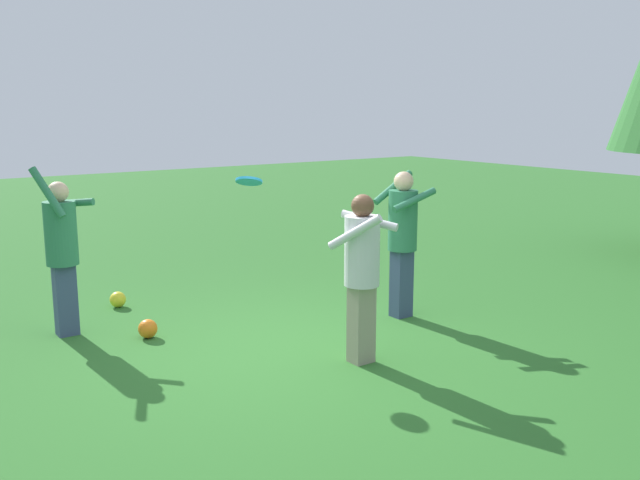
{
  "coord_description": "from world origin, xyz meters",
  "views": [
    {
      "loc": [
        5.77,
        -3.68,
        2.48
      ],
      "look_at": [
        -0.29,
        0.59,
        1.05
      ],
      "focal_mm": 39.37,
      "sensor_mm": 36.0,
      "label": 1
    }
  ],
  "objects": [
    {
      "name": "ground_plane",
      "position": [
        0.0,
        0.0,
        0.0
      ],
      "size": [
        40.0,
        40.0,
        0.0
      ],
      "primitive_type": "plane",
      "color": "#2D6B28"
    },
    {
      "name": "person_thrower",
      "position": [
        -1.86,
        -1.7,
        1.01
      ],
      "size": [
        0.68,
        0.68,
        1.86
      ],
      "rotation": [
        0.0,
        0.0,
        0.79
      ],
      "color": "#38476B",
      "rests_on": "ground_plane"
    },
    {
      "name": "person_catcher",
      "position": [
        0.65,
        0.42,
        0.98
      ],
      "size": [
        0.72,
        0.7,
        1.66
      ],
      "rotation": [
        0.0,
        0.0,
        -2.59
      ],
      "color": "gray",
      "rests_on": "ground_plane"
    },
    {
      "name": "person_bystander",
      "position": [
        -0.26,
        1.75,
        1.03
      ],
      "size": [
        0.52,
        0.6,
        1.73
      ],
      "rotation": [
        0.0,
        0.0,
        -1.63
      ],
      "color": "#38476B",
      "rests_on": "ground_plane"
    },
    {
      "name": "frisbee",
      "position": [
        -0.38,
        -0.22,
        1.73
      ],
      "size": [
        0.37,
        0.37,
        0.13
      ],
      "color": "#2393D1"
    },
    {
      "name": "ball_orange",
      "position": [
        -1.23,
        -1.02,
        0.1
      ],
      "size": [
        0.21,
        0.21,
        0.21
      ],
      "primitive_type": "sphere",
      "color": "orange",
      "rests_on": "ground_plane"
    },
    {
      "name": "ball_yellow",
      "position": [
        -2.57,
        -0.88,
        0.1
      ],
      "size": [
        0.2,
        0.2,
        0.2
      ],
      "primitive_type": "sphere",
      "color": "yellow",
      "rests_on": "ground_plane"
    }
  ]
}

